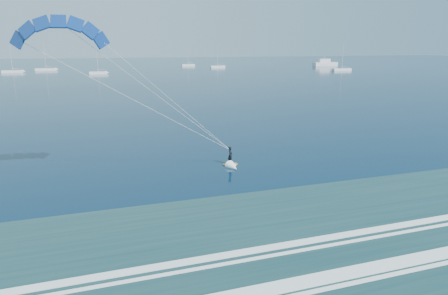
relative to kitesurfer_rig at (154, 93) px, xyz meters
The scene contains 8 objects.
kitesurfer_rig is the anchor object (origin of this frame).
motor_yacht 236.58m from the kitesurfer_rig, 53.89° to the left, with size 16.16×4.31×6.53m.
sailboat_1 183.03m from the kitesurfer_rig, 102.50° to the left, with size 9.52×2.40×12.97m.
sailboat_2 194.79m from the kitesurfer_rig, 97.73° to the left, with size 10.48×2.40×13.88m.
sailboat_3 155.65m from the kitesurfer_rig, 90.45° to the left, with size 7.85×2.40×11.02m.
sailboat_4 223.85m from the kitesurfer_rig, 75.69° to the left, with size 8.29×2.40×11.33m.
sailboat_5 204.15m from the kitesurfer_rig, 70.71° to the left, with size 8.62×2.40×11.78m.
sailboat_6 186.65m from the kitesurfer_rig, 50.23° to the left, with size 10.48×2.40×13.96m.
Camera 1 is at (-6.56, -11.03, 12.26)m, focal length 32.00 mm.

